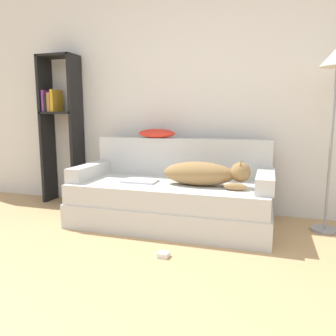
{
  "coord_description": "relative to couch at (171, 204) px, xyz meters",
  "views": [
    {
      "loc": [
        0.73,
        -1.01,
        1.02
      ],
      "look_at": [
        -0.14,
        1.79,
        0.56
      ],
      "focal_mm": 35.0,
      "sensor_mm": 36.0,
      "label": 1
    }
  ],
  "objects": [
    {
      "name": "couch_arm_right",
      "position": [
        0.85,
        -0.01,
        0.27
      ],
      "size": [
        0.15,
        0.68,
        0.13
      ],
      "color": "silver",
      "rests_on": "couch"
    },
    {
      "name": "dog",
      "position": [
        0.33,
        -0.06,
        0.32
      ],
      "size": [
        0.78,
        0.29,
        0.24
      ],
      "color": "olive",
      "rests_on": "couch"
    },
    {
      "name": "couch_arm_left",
      "position": [
        -0.85,
        -0.01,
        0.27
      ],
      "size": [
        0.15,
        0.68,
        0.13
      ],
      "color": "silver",
      "rests_on": "couch"
    },
    {
      "name": "power_adapter",
      "position": [
        0.17,
        -0.74,
        -0.18
      ],
      "size": [
        0.08,
        0.08,
        0.04
      ],
      "color": "silver",
      "rests_on": "ground_plane"
    },
    {
      "name": "bookshelf",
      "position": [
        -1.49,
        0.43,
        0.77
      ],
      "size": [
        0.44,
        0.26,
        1.71
      ],
      "color": "black",
      "rests_on": "ground_plane"
    },
    {
      "name": "laptop",
      "position": [
        -0.29,
        -0.07,
        0.22
      ],
      "size": [
        0.33,
        0.21,
        0.02
      ],
      "rotation": [
        0.0,
        0.0,
        0.03
      ],
      "color": "silver",
      "rests_on": "couch"
    },
    {
      "name": "couch",
      "position": [
        0.0,
        0.0,
        0.0
      ],
      "size": [
        1.85,
        0.87,
        0.41
      ],
      "color": "silver",
      "rests_on": "ground_plane"
    },
    {
      "name": "couch_backrest",
      "position": [
        0.0,
        0.37,
        0.4
      ],
      "size": [
        1.81,
        0.15,
        0.39
      ],
      "color": "silver",
      "rests_on": "couch"
    },
    {
      "name": "floor_lamp",
      "position": [
        1.38,
        0.23,
        1.13
      ],
      "size": [
        0.28,
        0.28,
        1.59
      ],
      "color": "gray",
      "rests_on": "ground_plane"
    },
    {
      "name": "wall_back",
      "position": [
        0.14,
        0.61,
        1.15
      ],
      "size": [
        7.36,
        0.06,
        2.7
      ],
      "color": "silver",
      "rests_on": "ground_plane"
    },
    {
      "name": "throw_pillow",
      "position": [
        -0.26,
        0.35,
        0.64
      ],
      "size": [
        0.4,
        0.2,
        0.09
      ],
      "color": "red",
      "rests_on": "couch_backrest"
    }
  ]
}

